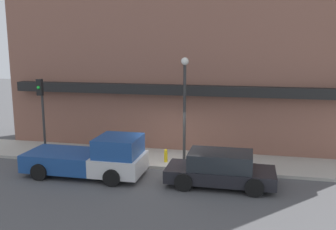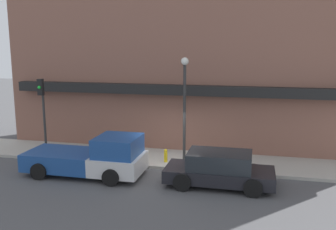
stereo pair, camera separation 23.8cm
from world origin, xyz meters
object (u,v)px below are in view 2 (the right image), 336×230
fire_hydrant (166,156)px  street_lamp (185,96)px  parked_car (219,169)px  traffic_light (42,103)px  pickup_truck (93,158)px

fire_hydrant → street_lamp: (0.80, 0.47, 2.82)m
parked_car → street_lamp: size_ratio=0.88×
fire_hydrant → traffic_light: traffic_light is taller
parked_car → traffic_light: 9.48m
pickup_truck → street_lamp: bearing=36.4°
pickup_truck → traffic_light: bearing=151.0°
parked_car → fire_hydrant: bearing=140.5°
fire_hydrant → traffic_light: size_ratio=0.16×
pickup_truck → fire_hydrant: pickup_truck is taller
parked_car → traffic_light: (-9.03, 1.99, 2.09)m
street_lamp → fire_hydrant: bearing=-149.8°
pickup_truck → parked_car: (5.51, -0.00, -0.10)m
parked_car → fire_hydrant: (-2.74, 2.12, -0.24)m
street_lamp → traffic_light: (-7.09, -0.60, -0.49)m
traffic_light → parked_car: bearing=-12.4°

